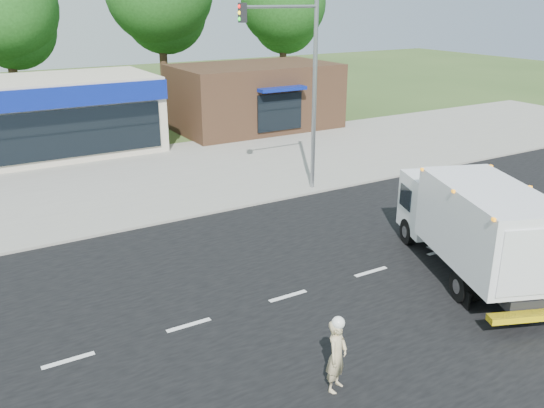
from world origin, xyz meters
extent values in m
plane|color=#385123|center=(0.00, 0.00, 0.00)|extent=(120.00, 120.00, 0.00)
cube|color=black|center=(0.00, 0.00, 0.00)|extent=(60.00, 14.00, 0.02)
cube|color=gray|center=(0.00, 8.20, 0.06)|extent=(60.00, 2.40, 0.12)
cube|color=gray|center=(0.00, 14.00, 0.01)|extent=(60.00, 9.00, 0.02)
cube|color=silver|center=(-9.00, 0.00, 0.02)|extent=(1.20, 0.15, 0.01)
cube|color=silver|center=(-6.00, 0.00, 0.02)|extent=(1.20, 0.15, 0.01)
cube|color=silver|center=(-3.00, 0.00, 0.02)|extent=(1.20, 0.15, 0.01)
cube|color=silver|center=(0.00, 0.00, 0.02)|extent=(1.20, 0.15, 0.01)
cube|color=silver|center=(3.00, 0.00, 0.02)|extent=(1.20, 0.15, 0.01)
cube|color=silver|center=(6.00, 0.00, 0.02)|extent=(1.20, 0.15, 0.01)
cube|color=silver|center=(3.00, -3.00, 0.02)|extent=(0.40, 7.00, 0.01)
cube|color=black|center=(2.08, -2.35, 0.65)|extent=(2.55, 4.63, 0.32)
cube|color=white|center=(3.29, 0.70, 1.43)|extent=(2.52, 2.45, 1.94)
cube|color=black|center=(3.61, 1.51, 1.62)|extent=(1.68, 0.77, 0.83)
cube|color=white|center=(2.08, -2.35, 1.94)|extent=(3.76, 5.11, 2.17)
cube|color=silver|center=(1.23, -4.51, 1.89)|extent=(1.74, 0.73, 1.75)
cube|color=yellow|center=(1.17, -4.67, 0.51)|extent=(2.18, 1.11, 0.17)
cube|color=orange|center=(2.08, -2.35, 3.00)|extent=(3.72, 4.95, 0.07)
cylinder|color=black|center=(2.49, 1.06, 0.44)|extent=(0.58, 0.93, 0.89)
cylinder|color=black|center=(4.12, 0.42, 0.44)|extent=(0.58, 0.93, 0.89)
cylinder|color=black|center=(0.99, -2.61, 0.44)|extent=(0.58, 0.93, 0.89)
cylinder|color=black|center=(2.70, -3.29, 0.44)|extent=(0.58, 0.93, 0.89)
imported|color=tan|center=(-4.26, -3.95, 0.83)|extent=(0.72, 0.64, 1.66)
sphere|color=white|center=(-4.26, -3.95, 1.63)|extent=(0.28, 0.28, 0.28)
cube|color=#382316|center=(7.00, 20.00, 2.00)|extent=(10.00, 6.00, 4.00)
cube|color=navy|center=(7.00, 16.90, 2.90)|extent=(3.00, 1.20, 0.20)
cube|color=black|center=(7.00, 16.95, 1.50)|extent=(3.00, 0.12, 2.20)
cylinder|color=gray|center=(3.00, 7.60, 4.00)|extent=(0.18, 0.18, 8.00)
cylinder|color=gray|center=(1.30, 7.60, 7.60)|extent=(3.40, 0.12, 0.12)
cube|color=black|center=(-0.30, 7.60, 7.40)|extent=(0.25, 0.25, 0.70)
cylinder|color=#332114|center=(-6.00, 28.00, 3.43)|extent=(0.56, 0.56, 6.86)
sphere|color=#194513|center=(-6.00, 28.00, 7.35)|extent=(6.47, 6.47, 6.47)
sphere|color=#194513|center=(-5.50, 28.50, 6.08)|extent=(5.10, 5.10, 5.10)
cylinder|color=#332114|center=(4.00, 28.00, 3.92)|extent=(0.56, 0.56, 7.84)
sphere|color=#194513|center=(4.50, 28.50, 6.94)|extent=(5.82, 5.82, 5.82)
cylinder|color=#332114|center=(14.00, 28.00, 3.50)|extent=(0.56, 0.56, 7.00)
sphere|color=#194513|center=(14.00, 28.00, 7.50)|extent=(6.60, 6.60, 6.60)
sphere|color=#194513|center=(14.50, 28.50, 6.20)|extent=(5.20, 5.20, 5.20)
camera|label=1|loc=(-10.67, -12.13, 7.94)|focal=38.00mm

